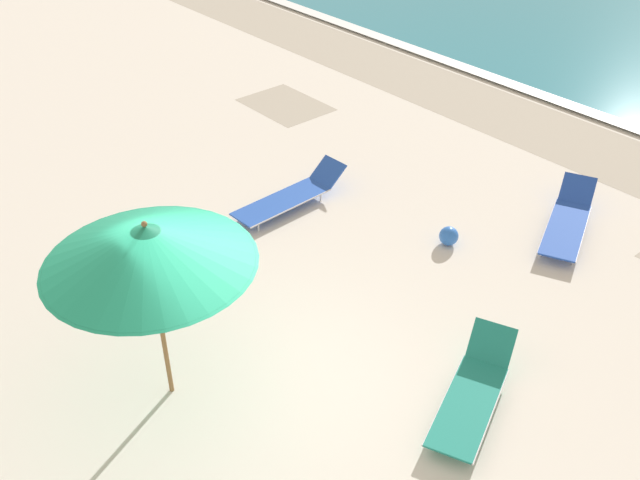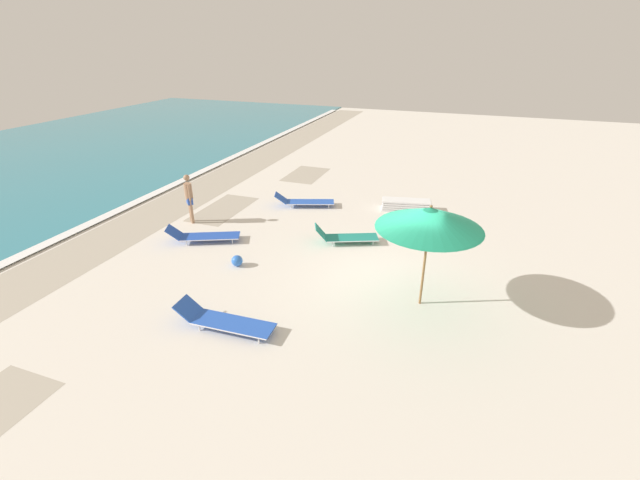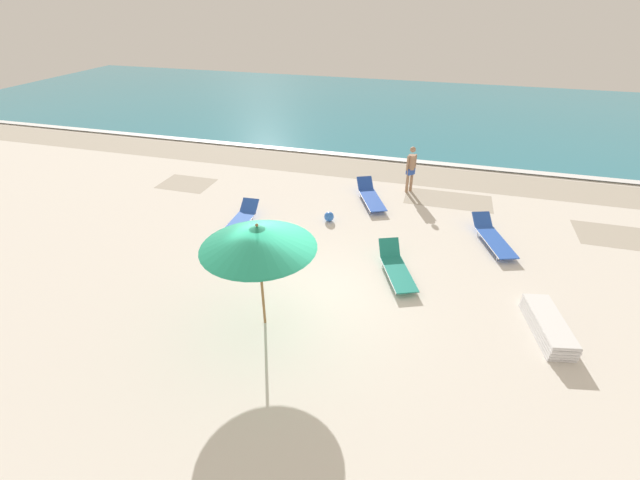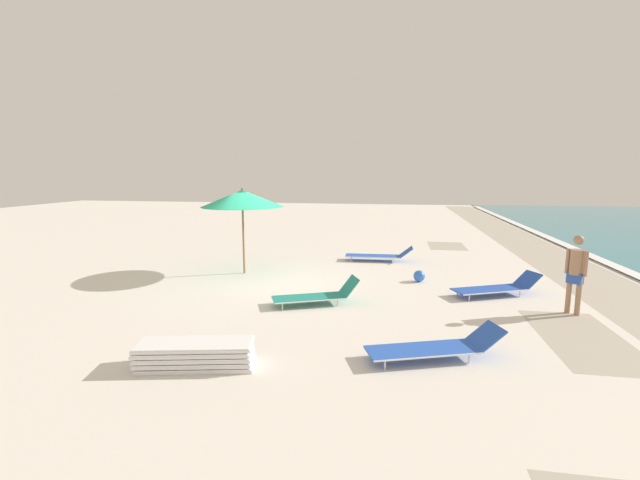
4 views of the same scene
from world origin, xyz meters
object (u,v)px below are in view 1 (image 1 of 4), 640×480
object	(u,v)px
sun_lounger_under_umbrella	(291,195)
sun_lounger_near_water_left	(568,221)
beach_ball	(449,236)
sun_lounger_near_water_right	(473,391)
beach_umbrella	(148,246)

from	to	relation	value
sun_lounger_under_umbrella	sun_lounger_near_water_left	size ratio (longest dim) A/B	1.01
sun_lounger_under_umbrella	beach_ball	size ratio (longest dim) A/B	7.20
beach_ball	sun_lounger_near_water_left	bearing A→B (deg)	60.11
sun_lounger_near_water_right	beach_ball	world-z (taller)	sun_lounger_near_water_right
beach_umbrella	sun_lounger_near_water_right	bearing A→B (deg)	45.85
sun_lounger_under_umbrella	sun_lounger_near_water_right	world-z (taller)	sun_lounger_near_water_right
sun_lounger_under_umbrella	beach_ball	distance (m)	2.97
sun_lounger_near_water_right	sun_lounger_near_water_left	bearing A→B (deg)	85.71
beach_umbrella	beach_ball	xyz separation A→B (m)	(0.14, 5.29, -2.14)
beach_umbrella	sun_lounger_near_water_left	world-z (taller)	beach_umbrella
sun_lounger_under_umbrella	sun_lounger_near_water_left	distance (m)	4.88
sun_lounger_under_umbrella	sun_lounger_near_water_left	xyz separation A→B (m)	(3.77, 3.10, 0.00)
sun_lounger_under_umbrella	sun_lounger_near_water_right	size ratio (longest dim) A/B	1.12
beach_umbrella	beach_ball	world-z (taller)	beach_umbrella
sun_lounger_under_umbrella	sun_lounger_near_water_right	distance (m)	5.41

